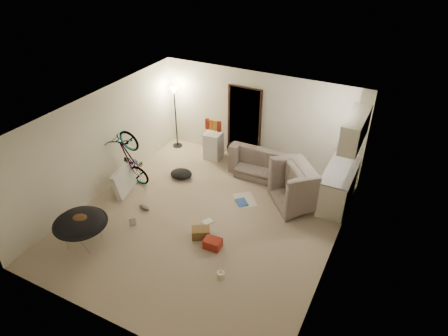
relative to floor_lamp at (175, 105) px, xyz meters
The scene contains 36 objects.
floor 3.81m from the floor_lamp, 47.83° to the right, with size 5.50×6.00×0.02m, color tan.
ceiling 3.77m from the floor_lamp, 47.83° to the right, with size 5.50×6.00×0.02m, color white.
wall_back 2.43m from the floor_lamp, ahead, with size 5.50×0.02×2.50m, color white.
wall_front 6.15m from the floor_lamp, 67.02° to the right, with size 5.50×0.02×2.50m, color white.
wall_left 2.67m from the floor_lamp, 97.74° to the right, with size 0.02×6.00×2.50m, color white.
wall_right 5.80m from the floor_lamp, 27.18° to the right, with size 0.02×6.00×2.50m, color white.
doorway 2.05m from the floor_lamp, ahead, with size 0.85×0.10×2.04m, color black.
door_trim 2.04m from the floor_lamp, ahead, with size 0.97×0.04×2.10m, color black.
floor_lamp is the anchor object (origin of this frame).
kitchen_counter 4.95m from the floor_lamp, ahead, with size 0.60×1.50×0.88m, color beige.
counter_top 4.89m from the floor_lamp, ahead, with size 0.64×1.54×0.04m, color gray.
kitchen_uppers 5.04m from the floor_lamp, ahead, with size 0.38×1.40×0.65m, color beige.
sofa 3.14m from the floor_lamp, ahead, with size 1.99×0.78×0.58m, color #353C35.
armchair 4.42m from the floor_lamp, 12.82° to the right, with size 1.19×1.04×0.77m, color #353C35.
bicycle 2.37m from the floor_lamp, 87.40° to the right, with size 0.57×1.62×0.85m, color black.
book_asset 3.92m from the floor_lamp, 73.79° to the right, with size 0.14×0.20×0.01m, color maroon.
mini_fridge 1.56m from the floor_lamp, ahead, with size 0.45×0.45×0.76m, color white.
snack_box_0 1.13m from the floor_lamp, ahead, with size 0.10×0.07×0.30m, color maroon.
snack_box_1 1.25m from the floor_lamp, ahead, with size 0.10×0.07×0.30m, color orange.
snack_box_2 1.36m from the floor_lamp, ahead, with size 0.10×0.07×0.30m, color gold.
snack_box_3 1.48m from the floor_lamp, ahead, with size 0.10×0.07×0.30m, color maroon.
saucer_chair 4.53m from the floor_lamp, 82.64° to the right, with size 1.08×1.08×0.76m.
hoodie 4.54m from the floor_lamp, 82.06° to the right, with size 0.48×0.40×0.22m, color brown.
sofa_drape 2.16m from the floor_lamp, ahead, with size 0.56×0.46×0.28m, color black.
tv_box 2.68m from the floor_lamp, 87.70° to the right, with size 0.12×0.98×0.65m, color silver.
drink_case_a 4.24m from the floor_lamp, 50.52° to the right, with size 0.37×0.27×0.21m, color brown.
drink_case_b 4.60m from the floor_lamp, 48.19° to the right, with size 0.35×0.26×0.20m, color maroon.
juicer 5.42m from the floor_lamp, 48.66° to the right, with size 0.14×0.14×0.20m.
newspaper 3.52m from the floor_lamp, 28.17° to the right, with size 0.46×0.61×0.01m, color silver.
book_blue 3.56m from the floor_lamp, 30.49° to the right, with size 0.23×0.32×0.03m, color #2B4D9B.
book_white 3.86m from the floor_lamp, 47.00° to the right, with size 0.18×0.23×0.02m, color silver.
shoe_0 2.70m from the floor_lamp, ahead, with size 0.29×0.12×0.11m, color #2B4D9B.
shoe_1 2.50m from the floor_lamp, ahead, with size 0.27×0.11×0.10m, color slate.
shoe_3 3.32m from the floor_lamp, 71.68° to the right, with size 0.30×0.12×0.11m, color slate.
clothes_lump_a 2.08m from the floor_lamp, 54.13° to the right, with size 0.57×0.49×0.18m, color black.
clothes_lump_b 2.99m from the floor_lamp, ahead, with size 0.42×0.37×0.13m, color black.
Camera 1 is at (3.51, -5.96, 5.69)m, focal length 32.00 mm.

